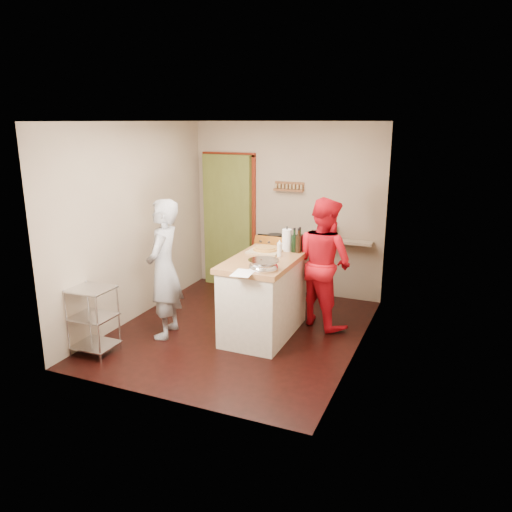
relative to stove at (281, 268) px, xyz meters
The scene contains 10 objects.
floor 1.49m from the stove, 91.94° to the right, with size 3.50×3.50×0.00m, color black.
back_wall 1.03m from the stove, 152.49° to the left, with size 3.00×0.44×2.60m.
left_wall 2.27m from the stove, 137.40° to the right, with size 0.04×3.50×2.60m, color tan.
right_wall 2.20m from the stove, 44.44° to the right, with size 0.04×3.50×2.60m, color tan.
ceiling 2.59m from the stove, 91.94° to the right, with size 3.00×3.50×0.02m, color white.
stove is the anchor object (origin of this frame).
wire_shelving 2.94m from the stove, 116.85° to the right, with size 0.48×0.40×0.80m.
island 1.40m from the stove, 78.62° to the right, with size 0.78×1.48×1.30m.
person_stripe 2.09m from the stove, 114.19° to the right, with size 0.63×0.41×1.72m, color silver.
person_red 1.22m from the stove, 41.62° to the right, with size 0.82×0.64×1.69m, color red.
Camera 1 is at (2.50, -5.36, 2.62)m, focal length 35.00 mm.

